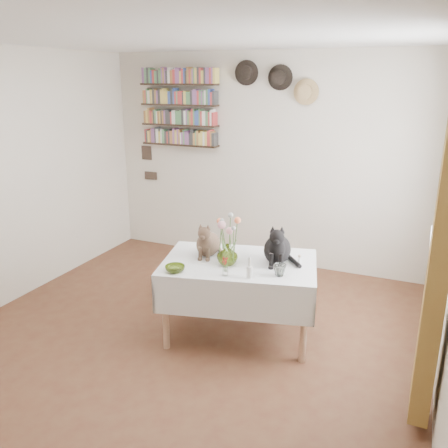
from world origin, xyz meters
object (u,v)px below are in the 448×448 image
at_px(tabby_cat, 208,238).
at_px(flower_vase, 227,254).
at_px(dining_table, 239,280).
at_px(bookshelf_unit, 180,108).
at_px(black_cat, 278,242).

distance_m(tabby_cat, flower_vase, 0.28).
distance_m(dining_table, tabby_cat, 0.46).
height_order(tabby_cat, bookshelf_unit, bookshelf_unit).
bearing_deg(black_cat, tabby_cat, 173.54).
height_order(flower_vase, bookshelf_unit, bookshelf_unit).
relative_size(dining_table, tabby_cat, 4.46).
xyz_separation_m(dining_table, bookshelf_unit, (-1.48, 1.71, 1.32)).
bearing_deg(tabby_cat, flower_vase, -38.10).
relative_size(flower_vase, bookshelf_unit, 0.18).
height_order(tabby_cat, flower_vase, tabby_cat).
bearing_deg(tabby_cat, bookshelf_unit, 115.59).
relative_size(tabby_cat, black_cat, 0.88).
bearing_deg(black_cat, bookshelf_unit, 124.14).
bearing_deg(bookshelf_unit, flower_vase, -52.03).
bearing_deg(flower_vase, bookshelf_unit, 127.97).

